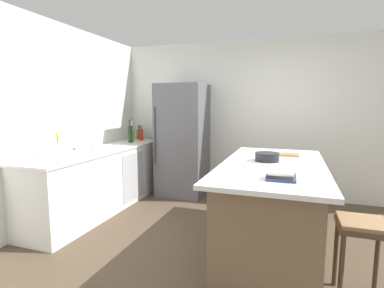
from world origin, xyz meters
name	(u,v)px	position (x,y,z in m)	size (l,w,h in m)	color
ground_plane	(232,257)	(0.00, 0.00, 0.00)	(7.20, 7.20, 0.00)	#4C3D2D
wall_rear	(260,119)	(0.00, 2.25, 1.30)	(6.00, 0.10, 2.60)	silver
wall_left	(37,124)	(-2.45, 0.00, 1.30)	(0.10, 6.00, 2.60)	silver
counter_run_left	(103,179)	(-2.09, 0.78, 0.45)	(0.65, 2.68, 0.90)	silver
kitchen_island	(272,205)	(0.34, 0.36, 0.47)	(1.04, 2.16, 0.92)	#7A6047
refrigerator	(183,140)	(-1.24, 1.85, 0.94)	(0.78, 0.74, 1.88)	#56565B
bar_stool	(362,236)	(1.06, -0.32, 0.53)	(0.36, 0.36, 0.65)	#473828
sink_faucet	(77,141)	(-2.14, 0.32, 1.06)	(0.15, 0.05, 0.30)	silver
flower_vase	(58,150)	(-2.10, -0.04, 1.00)	(0.08, 0.08, 0.31)	silver
paper_towel_roll	(95,141)	(-2.10, 0.63, 1.03)	(0.14, 0.14, 0.31)	gray
whiskey_bottle	(139,134)	(-2.16, 1.99, 1.00)	(0.08, 0.08, 0.26)	brown
syrup_bottle	(141,134)	(-2.06, 1.90, 1.00)	(0.07, 0.07, 0.26)	#5B3319
hot_sauce_bottle	(141,135)	(-2.01, 1.81, 1.00)	(0.05, 0.05, 0.24)	red
soda_bottle	(132,133)	(-2.15, 1.72, 1.05)	(0.06, 0.06, 0.38)	silver
olive_oil_bottle	(132,135)	(-2.08, 1.62, 1.01)	(0.05, 0.05, 0.27)	olive
wine_bottle	(130,134)	(-2.07, 1.53, 1.05)	(0.07, 0.07, 0.37)	#19381E
cookbook_stack	(281,176)	(0.45, -0.33, 0.95)	(0.24, 0.20, 0.07)	#334770
mixing_bowl	(267,157)	(0.27, 0.47, 0.97)	(0.26, 0.26, 0.09)	black
cutting_board	(284,154)	(0.44, 0.94, 0.93)	(0.34, 0.22, 0.02)	#9E7042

